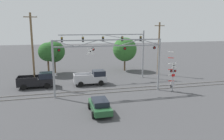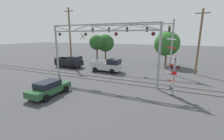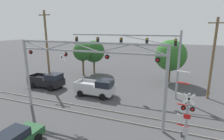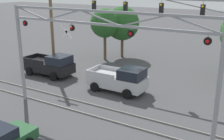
# 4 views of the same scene
# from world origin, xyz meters

# --- Properties ---
(rail_track_near) EXTENTS (80.00, 0.08, 0.10)m
(rail_track_near) POSITION_xyz_m (0.00, 17.24, 0.05)
(rail_track_near) COLOR gray
(rail_track_near) RESTS_ON ground_plane
(rail_track_far) EXTENTS (80.00, 0.08, 0.10)m
(rail_track_far) POSITION_xyz_m (0.00, 18.68, 0.05)
(rail_track_far) COLOR gray
(rail_track_far) RESTS_ON ground_plane
(crossing_gantry) EXTENTS (13.79, 0.28, 6.92)m
(crossing_gantry) POSITION_xyz_m (-0.01, 16.96, 4.78)
(crossing_gantry) COLOR gray
(crossing_gantry) RESTS_ON ground_plane
(traffic_signal_span) EXTENTS (13.65, 0.39, 7.81)m
(traffic_signal_span) POSITION_xyz_m (3.72, 24.41, 5.63)
(traffic_signal_span) COLOR gray
(traffic_signal_span) RESTS_ON ground_plane
(pickup_truck_lead) EXTENTS (4.73, 2.30, 2.08)m
(pickup_truck_lead) POSITION_xyz_m (-1.47, 22.03, 1.01)
(pickup_truck_lead) COLOR #B7B7BC
(pickup_truck_lead) RESTS_ON ground_plane
(pickup_truck_following) EXTENTS (4.89, 2.30, 2.08)m
(pickup_truck_following) POSITION_xyz_m (-9.07, 22.29, 1.01)
(pickup_truck_following) COLOR black
(pickup_truck_following) RESTS_ON ground_plane
(utility_pole_left) EXTENTS (1.80, 0.28, 10.34)m
(utility_pole_left) POSITION_xyz_m (-9.57, 23.33, 5.32)
(utility_pole_left) COLOR brown
(utility_pole_left) RESTS_ON ground_plane
(background_tree_beyond_span) EXTENTS (3.89, 3.89, 5.90)m
(background_tree_beyond_span) POSITION_xyz_m (-6.75, 31.95, 3.94)
(background_tree_beyond_span) COLOR brown
(background_tree_beyond_span) RESTS_ON ground_plane
(background_tree_far_right_verge) EXTENTS (3.23, 3.23, 5.78)m
(background_tree_far_right_verge) POSITION_xyz_m (-7.81, 29.87, 4.14)
(background_tree_far_right_verge) COLOR brown
(background_tree_far_right_verge) RESTS_ON ground_plane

